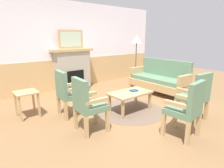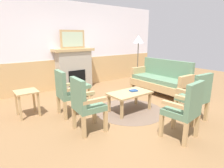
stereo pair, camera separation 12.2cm
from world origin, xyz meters
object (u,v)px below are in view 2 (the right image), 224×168
object	(u,v)px
armchair_near_fireplace	(85,103)
floor_lamp_by_couch	(138,42)
armchair_front_center	(185,108)
side_table	(27,96)
book_on_table	(134,91)
footstool	(82,87)
armchair_front_left	(196,95)
couch	(161,80)
framed_picture	(73,39)
coffee_table	(130,95)
armchair_by_window_left	(67,91)
fireplace	(74,69)

from	to	relation	value
armchair_near_fireplace	floor_lamp_by_couch	bearing A→B (deg)	30.98
armchair_front_center	side_table	size ratio (longest dim) A/B	1.78
book_on_table	side_table	world-z (taller)	side_table
book_on_table	footstool	world-z (taller)	book_on_table
armchair_front_left	couch	bearing A→B (deg)	58.61
armchair_front_left	framed_picture	bearing A→B (deg)	102.23
framed_picture	couch	distance (m)	2.94
coffee_table	footstool	bearing A→B (deg)	103.70
armchair_near_fireplace	floor_lamp_by_couch	distance (m)	3.77
armchair_near_fireplace	side_table	bearing A→B (deg)	115.95
armchair_by_window_left	armchair_front_left	world-z (taller)	same
footstool	armchair_near_fireplace	distance (m)	2.01
fireplace	armchair_front_center	world-z (taller)	fireplace
footstool	side_table	bearing A→B (deg)	-163.66
footstool	armchair_front_center	xyz separation A→B (m)	(0.28, -2.98, 0.25)
coffee_table	armchair_front_left	distance (m)	1.35
framed_picture	coffee_table	distance (m)	2.75
book_on_table	armchair_front_left	size ratio (longest dim) A/B	0.18
armchair_front_center	side_table	xyz separation A→B (m)	(-1.81, 2.53, -0.10)
fireplace	armchair_front_left	distance (m)	3.74
couch	floor_lamp_by_couch	bearing A→B (deg)	79.34
framed_picture	armchair_front_center	world-z (taller)	framed_picture
armchair_by_window_left	side_table	distance (m)	0.86
framed_picture	armchair_front_left	xyz separation A→B (m)	(0.79, -3.65, -1.02)
armchair_by_window_left	side_table	size ratio (longest dim) A/B	1.78
armchair_near_fireplace	armchair_front_center	bearing A→B (deg)	-45.82
coffee_table	footstool	distance (m)	1.61
couch	side_table	world-z (taller)	couch
framed_picture	armchair_near_fireplace	world-z (taller)	framed_picture
armchair_front_left	footstool	bearing A→B (deg)	110.89
fireplace	coffee_table	world-z (taller)	fireplace
armchair_near_fireplace	armchair_by_window_left	bearing A→B (deg)	87.07
armchair_front_left	armchair_front_center	world-z (taller)	same
book_on_table	armchair_front_left	bearing A→B (deg)	-65.02
couch	side_table	distance (m)	3.62
footstool	side_table	xyz separation A→B (m)	(-1.53, -0.45, 0.15)
footstool	armchair_front_left	bearing A→B (deg)	-69.11
armchair_by_window_left	side_table	xyz separation A→B (m)	(-0.69, 0.49, -0.10)
book_on_table	armchair_near_fireplace	xyz separation A→B (m)	(-1.37, -0.23, 0.08)
coffee_table	armchair_near_fireplace	bearing A→B (deg)	-169.91
floor_lamp_by_couch	armchair_front_center	bearing A→B (deg)	-122.81
framed_picture	armchair_front_left	bearing A→B (deg)	-77.77
footstool	armchair_front_left	world-z (taller)	armchair_front_left
fireplace	floor_lamp_by_couch	world-z (taller)	floor_lamp_by_couch
couch	armchair_by_window_left	bearing A→B (deg)	176.92
armchair_near_fireplace	armchair_by_window_left	distance (m)	0.85
footstool	armchair_by_window_left	size ratio (longest dim) A/B	0.41
armchair_near_fireplace	armchair_front_left	size ratio (longest dim) A/B	1.00
fireplace	footstool	bearing A→B (deg)	-105.00
book_on_table	couch	bearing A→B (deg)	16.65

